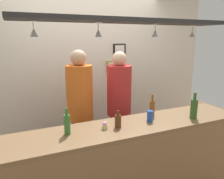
% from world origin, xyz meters
% --- Properties ---
extents(back_wall, '(4.40, 0.06, 2.60)m').
position_xyz_m(back_wall, '(0.00, 1.10, 1.30)').
color(back_wall, silver).
rests_on(back_wall, ground_plane).
extents(bar_counter, '(2.70, 0.55, 0.96)m').
position_xyz_m(bar_counter, '(0.00, -0.50, 0.66)').
color(bar_counter, brown).
rests_on(bar_counter, ground_plane).
extents(overhead_glass_rack, '(2.20, 0.36, 0.04)m').
position_xyz_m(overhead_glass_rack, '(0.00, -0.30, 2.02)').
color(overhead_glass_rack, black).
extents(hanging_wineglass_far_left, '(0.07, 0.07, 0.13)m').
position_xyz_m(hanging_wineglass_far_left, '(-0.88, -0.24, 1.91)').
color(hanging_wineglass_far_left, silver).
rests_on(hanging_wineglass_far_left, overhead_glass_rack).
extents(hanging_wineglass_left, '(0.07, 0.07, 0.13)m').
position_xyz_m(hanging_wineglass_left, '(-0.31, -0.27, 1.91)').
color(hanging_wineglass_left, silver).
rests_on(hanging_wineglass_left, overhead_glass_rack).
extents(hanging_wineglass_center_left, '(0.07, 0.07, 0.13)m').
position_xyz_m(hanging_wineglass_center_left, '(0.30, -0.31, 1.91)').
color(hanging_wineglass_center_left, silver).
rests_on(hanging_wineglass_center_left, overhead_glass_rack).
extents(hanging_wineglass_center, '(0.07, 0.07, 0.13)m').
position_xyz_m(hanging_wineglass_center, '(0.86, -0.24, 1.91)').
color(hanging_wineglass_center, silver).
rests_on(hanging_wineglass_center, overhead_glass_rack).
extents(person_left_orange_shirt, '(0.34, 0.34, 1.72)m').
position_xyz_m(person_left_orange_shirt, '(-0.32, 0.42, 1.04)').
color(person_left_orange_shirt, '#2D334C').
rests_on(person_left_orange_shirt, ground_plane).
extents(person_right_red_shirt, '(0.34, 0.34, 1.69)m').
position_xyz_m(person_right_red_shirt, '(0.25, 0.42, 1.02)').
color(person_right_red_shirt, '#2D334C').
rests_on(person_right_red_shirt, ground_plane).
extents(bottle_beer_amber_tall, '(0.06, 0.06, 0.26)m').
position_xyz_m(bottle_beer_amber_tall, '(0.38, -0.20, 1.06)').
color(bottle_beer_amber_tall, brown).
rests_on(bottle_beer_amber_tall, bar_counter).
extents(bottle_beer_green_import, '(0.06, 0.06, 0.26)m').
position_xyz_m(bottle_beer_green_import, '(-0.65, -0.31, 1.07)').
color(bottle_beer_green_import, '#336B2D').
rests_on(bottle_beer_green_import, bar_counter).
extents(bottle_champagne_green, '(0.08, 0.08, 0.30)m').
position_xyz_m(bottle_champagne_green, '(0.77, -0.46, 1.08)').
color(bottle_champagne_green, '#2D5623').
rests_on(bottle_champagne_green, bar_counter).
extents(bottle_beer_brown_stubby, '(0.07, 0.07, 0.18)m').
position_xyz_m(bottle_beer_brown_stubby, '(-0.14, -0.36, 1.03)').
color(bottle_beer_brown_stubby, '#512D14').
rests_on(bottle_beer_brown_stubby, bar_counter).
extents(drink_can, '(0.07, 0.07, 0.12)m').
position_xyz_m(drink_can, '(0.26, -0.35, 1.02)').
color(drink_can, '#1E4CB2').
rests_on(drink_can, bar_counter).
extents(cupcake, '(0.06, 0.06, 0.08)m').
position_xyz_m(cupcake, '(-0.27, -0.34, 1.00)').
color(cupcake, beige).
rests_on(cupcake, bar_counter).
extents(picture_frame_upper_small, '(0.22, 0.02, 0.18)m').
position_xyz_m(picture_frame_upper_small, '(0.56, 1.06, 1.68)').
color(picture_frame_upper_small, black).
rests_on(picture_frame_upper_small, back_wall).
extents(picture_frame_lower_pair, '(0.30, 0.02, 0.18)m').
position_xyz_m(picture_frame_lower_pair, '(0.47, 1.06, 1.40)').
color(picture_frame_lower_pair, '#B29338').
rests_on(picture_frame_lower_pair, back_wall).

